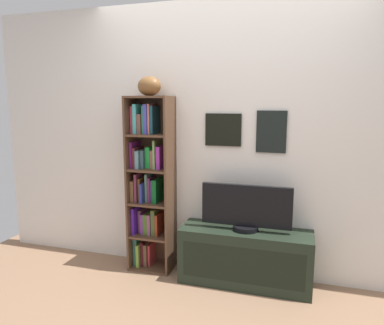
{
  "coord_description": "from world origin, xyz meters",
  "views": [
    {
      "loc": [
        0.65,
        -2.07,
        1.59
      ],
      "look_at": [
        -0.24,
        0.85,
        1.08
      ],
      "focal_mm": 33.4,
      "sensor_mm": 36.0,
      "label": 1
    }
  ],
  "objects_px": {
    "football": "(149,86)",
    "tv_stand": "(245,257)",
    "bookshelf": "(149,185)",
    "television": "(246,208)"
  },
  "relations": [
    {
      "from": "bookshelf",
      "to": "tv_stand",
      "type": "height_order",
      "value": "bookshelf"
    },
    {
      "from": "bookshelf",
      "to": "football",
      "type": "xyz_separation_m",
      "value": [
        0.03,
        -0.03,
        0.92
      ]
    },
    {
      "from": "tv_stand",
      "to": "television",
      "type": "distance_m",
      "value": 0.45
    },
    {
      "from": "football",
      "to": "tv_stand",
      "type": "distance_m",
      "value": 1.75
    },
    {
      "from": "television",
      "to": "football",
      "type": "bearing_deg",
      "value": 177.2
    },
    {
      "from": "football",
      "to": "tv_stand",
      "type": "height_order",
      "value": "football"
    },
    {
      "from": "football",
      "to": "bookshelf",
      "type": "bearing_deg",
      "value": 137.25
    },
    {
      "from": "bookshelf",
      "to": "tv_stand",
      "type": "bearing_deg",
      "value": -4.58
    },
    {
      "from": "television",
      "to": "bookshelf",
      "type": "bearing_deg",
      "value": 175.49
    },
    {
      "from": "football",
      "to": "television",
      "type": "bearing_deg",
      "value": -2.8
    }
  ]
}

